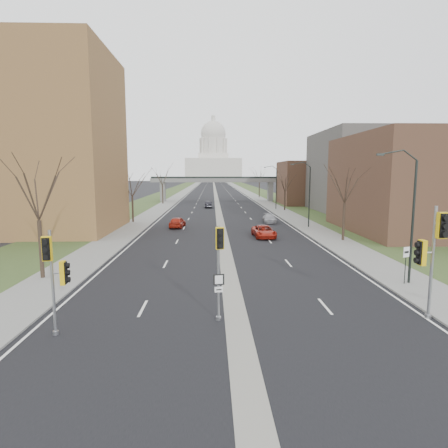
{
  "coord_description": "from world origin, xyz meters",
  "views": [
    {
      "loc": [
        -1.2,
        -17.63,
        7.31
      ],
      "look_at": [
        -0.36,
        9.1,
        3.67
      ],
      "focal_mm": 30.0,
      "sensor_mm": 36.0,
      "label": 1
    }
  ],
  "objects_px": {
    "signal_pole_median": "(219,256)",
    "car_right_mid": "(269,218)",
    "signal_pole_right": "(432,247)",
    "speed_limit_sign": "(406,258)",
    "car_left_near": "(177,222)",
    "car_right_near": "(264,231)",
    "car_left_far": "(208,204)",
    "signal_pole_left": "(55,268)"
  },
  "relations": [
    {
      "from": "speed_limit_sign",
      "to": "car_right_mid",
      "type": "xyz_separation_m",
      "value": [
        -4.08,
        31.67,
        -1.16
      ]
    },
    {
      "from": "speed_limit_sign",
      "to": "car_left_near",
      "type": "distance_m",
      "value": 32.05
    },
    {
      "from": "speed_limit_sign",
      "to": "car_right_near",
      "type": "height_order",
      "value": "speed_limit_sign"
    },
    {
      "from": "signal_pole_right",
      "to": "car_right_near",
      "type": "bearing_deg",
      "value": 100.09
    },
    {
      "from": "signal_pole_left",
      "to": "signal_pole_right",
      "type": "bearing_deg",
      "value": -2.31
    },
    {
      "from": "signal_pole_left",
      "to": "speed_limit_sign",
      "type": "relative_size",
      "value": 1.98
    },
    {
      "from": "signal_pole_left",
      "to": "car_right_mid",
      "type": "distance_m",
      "value": 41.84
    },
    {
      "from": "car_left_far",
      "to": "car_right_mid",
      "type": "height_order",
      "value": "car_left_far"
    },
    {
      "from": "car_left_near",
      "to": "car_right_mid",
      "type": "xyz_separation_m",
      "value": [
        13.24,
        4.73,
        -0.1
      ]
    },
    {
      "from": "speed_limit_sign",
      "to": "car_right_mid",
      "type": "distance_m",
      "value": 31.95
    },
    {
      "from": "speed_limit_sign",
      "to": "car_left_far",
      "type": "distance_m",
      "value": 57.82
    },
    {
      "from": "signal_pole_median",
      "to": "signal_pole_right",
      "type": "distance_m",
      "value": 10.39
    },
    {
      "from": "car_left_near",
      "to": "car_right_near",
      "type": "bearing_deg",
      "value": 148.29
    },
    {
      "from": "car_right_near",
      "to": "signal_pole_median",
      "type": "bearing_deg",
      "value": -106.22
    },
    {
      "from": "signal_pole_median",
      "to": "car_right_mid",
      "type": "relative_size",
      "value": 1.09
    },
    {
      "from": "signal_pole_median",
      "to": "car_left_near",
      "type": "xyz_separation_m",
      "value": [
        -5.06,
        32.68,
        -2.6
      ]
    },
    {
      "from": "signal_pole_median",
      "to": "car_left_far",
      "type": "height_order",
      "value": "signal_pole_median"
    },
    {
      "from": "signal_pole_median",
      "to": "car_left_near",
      "type": "height_order",
      "value": "signal_pole_median"
    },
    {
      "from": "car_left_near",
      "to": "signal_pole_left",
      "type": "bearing_deg",
      "value": 92.14
    },
    {
      "from": "signal_pole_left",
      "to": "car_left_near",
      "type": "bearing_deg",
      "value": 79.71
    },
    {
      "from": "signal_pole_median",
      "to": "car_right_near",
      "type": "height_order",
      "value": "signal_pole_median"
    },
    {
      "from": "speed_limit_sign",
      "to": "car_left_near",
      "type": "relative_size",
      "value": 0.56
    },
    {
      "from": "signal_pole_left",
      "to": "speed_limit_sign",
      "type": "height_order",
      "value": "signal_pole_left"
    },
    {
      "from": "car_right_near",
      "to": "car_right_mid",
      "type": "distance_m",
      "value": 13.17
    },
    {
      "from": "signal_pole_left",
      "to": "speed_limit_sign",
      "type": "xyz_separation_m",
      "value": [
        19.55,
        7.13,
        -1.37
      ]
    },
    {
      "from": "speed_limit_sign",
      "to": "car_right_mid",
      "type": "bearing_deg",
      "value": 74.73
    },
    {
      "from": "signal_pole_right",
      "to": "car_right_near",
      "type": "distance_m",
      "value": 25.23
    },
    {
      "from": "car_left_near",
      "to": "car_left_far",
      "type": "height_order",
      "value": "car_left_near"
    },
    {
      "from": "speed_limit_sign",
      "to": "car_right_near",
      "type": "xyz_separation_m",
      "value": [
        -6.68,
        18.76,
        -1.12
      ]
    },
    {
      "from": "car_right_near",
      "to": "car_left_near",
      "type": "bearing_deg",
      "value": 139.01
    },
    {
      "from": "car_right_near",
      "to": "car_right_mid",
      "type": "height_order",
      "value": "car_right_near"
    },
    {
      "from": "speed_limit_sign",
      "to": "signal_pole_left",
      "type": "bearing_deg",
      "value": 177.43
    },
    {
      "from": "car_left_far",
      "to": "car_right_mid",
      "type": "xyz_separation_m",
      "value": [
        9.31,
        -24.57,
        -0.07
      ]
    },
    {
      "from": "speed_limit_sign",
      "to": "car_right_near",
      "type": "relative_size",
      "value": 0.5
    },
    {
      "from": "signal_pole_median",
      "to": "car_right_mid",
      "type": "distance_m",
      "value": 38.39
    },
    {
      "from": "car_left_near",
      "to": "car_right_near",
      "type": "distance_m",
      "value": 13.42
    },
    {
      "from": "car_left_far",
      "to": "car_right_near",
      "type": "relative_size",
      "value": 0.88
    },
    {
      "from": "signal_pole_left",
      "to": "car_left_near",
      "type": "height_order",
      "value": "signal_pole_left"
    },
    {
      "from": "signal_pole_right",
      "to": "speed_limit_sign",
      "type": "distance_m",
      "value": 6.42
    },
    {
      "from": "car_left_near",
      "to": "car_left_far",
      "type": "distance_m",
      "value": 29.56
    },
    {
      "from": "signal_pole_right",
      "to": "speed_limit_sign",
      "type": "xyz_separation_m",
      "value": [
        1.88,
        5.82,
        -1.95
      ]
    },
    {
      "from": "speed_limit_sign",
      "to": "car_left_far",
      "type": "height_order",
      "value": "speed_limit_sign"
    }
  ]
}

